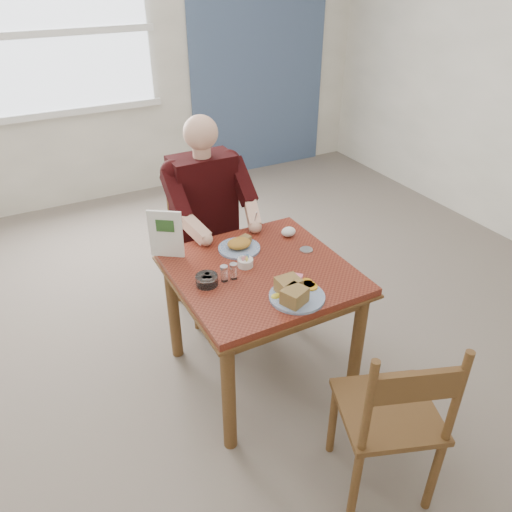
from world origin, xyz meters
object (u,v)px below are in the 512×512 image
chair_far (205,246)px  near_plate (294,292)px  table (261,286)px  diner (208,207)px  chair_near (392,417)px  far_plate (240,245)px

chair_far → near_plate: bearing=-89.2°
table → diner: diner is taller
table → diner: (0.00, 0.71, 0.17)m
diner → near_plate: bearing=-89.1°
table → near_plate: (0.02, -0.31, 0.15)m
chair_near → near_plate: 0.71m
chair_near → far_plate: size_ratio=3.12×
chair_far → diner: diner is taller
chair_near → far_plate: bearing=97.1°
chair_far → diner: 0.34m
chair_far → chair_near: bearing=-85.4°
table → chair_near: chair_near is taller
far_plate → diner: bearing=88.9°
near_plate → chair_far: bearing=90.8°
table → chair_near: (0.14, -0.93, -0.16)m
diner → near_plate: diner is taller
diner → near_plate: (0.02, -1.01, -0.03)m
far_plate → chair_near: bearing=-82.9°
chair_far → diner: (0.00, -0.09, 0.33)m
table → far_plate: far_plate is taller
chair_far → chair_near: 1.74m
chair_near → far_plate: (-0.15, 1.18, 0.30)m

